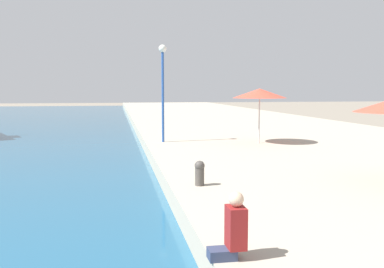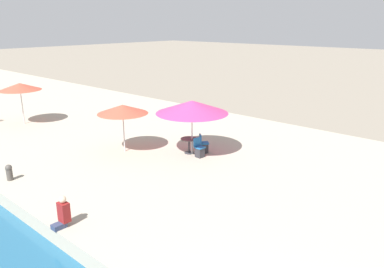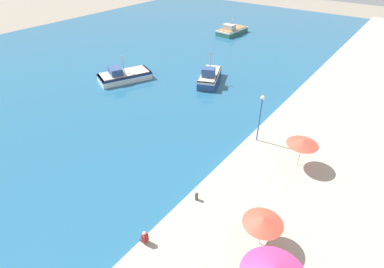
# 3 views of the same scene
# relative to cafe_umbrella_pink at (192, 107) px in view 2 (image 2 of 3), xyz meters

# --- Properties ---
(cafe_umbrella_pink) EXTENTS (3.38, 3.38, 2.60)m
(cafe_umbrella_pink) POSITION_rel_cafe_umbrella_pink_xyz_m (0.00, 0.00, 0.00)
(cafe_umbrella_pink) COLOR #B7B7B7
(cafe_umbrella_pink) RESTS_ON quay_promenade
(cafe_umbrella_white) EXTENTS (2.42, 2.42, 2.32)m
(cafe_umbrella_white) POSITION_rel_cafe_umbrella_pink_xyz_m (-1.87, 2.73, -0.20)
(cafe_umbrella_white) COLOR #B7B7B7
(cafe_umbrella_white) RESTS_ON quay_promenade
(cafe_umbrella_striped) EXTENTS (2.49, 2.49, 2.53)m
(cafe_umbrella_striped) POSITION_rel_cafe_umbrella_pink_xyz_m (-2.71, 11.54, 0.00)
(cafe_umbrella_striped) COLOR #B7B7B7
(cafe_umbrella_striped) RESTS_ON quay_promenade
(cafe_table) EXTENTS (0.80, 0.80, 0.74)m
(cafe_table) POSITION_rel_cafe_umbrella_pink_xyz_m (0.00, 0.19, -1.77)
(cafe_table) COLOR #333338
(cafe_table) RESTS_ON quay_promenade
(cafe_chair_left) EXTENTS (0.59, 0.58, 0.91)m
(cafe_chair_left) POSITION_rel_cafe_umbrella_pink_xyz_m (0.55, -0.28, -1.98)
(cafe_chair_left) COLOR #2D2D33
(cafe_chair_left) RESTS_ON quay_promenade
(cafe_chair_right) EXTENTS (0.44, 0.47, 0.91)m
(cafe_chair_right) POSITION_rel_cafe_umbrella_pink_xyz_m (-0.07, -0.52, -1.98)
(cafe_chair_right) COLOR #2D2D33
(cafe_chair_right) RESTS_ON quay_promenade
(person_at_quay) EXTENTS (0.54, 0.36, 1.01)m
(person_at_quay) POSITION_rel_cafe_umbrella_pink_xyz_m (-7.57, -1.42, -1.86)
(person_at_quay) COLOR #333D5B
(person_at_quay) RESTS_ON quay_promenade
(mooring_bollard) EXTENTS (0.26, 0.26, 0.65)m
(mooring_bollard) POSITION_rel_cafe_umbrella_pink_xyz_m (-7.12, 3.40, -1.96)
(mooring_bollard) COLOR #4C4742
(mooring_bollard) RESTS_ON quay_promenade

